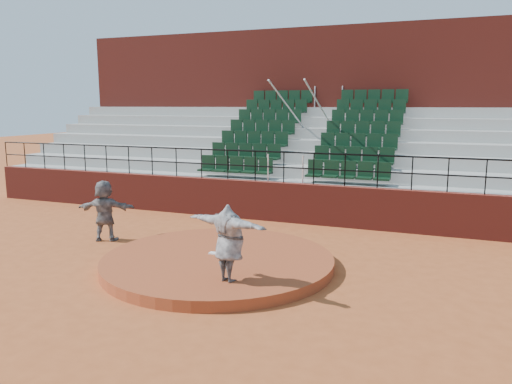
{
  "coord_description": "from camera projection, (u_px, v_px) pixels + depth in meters",
  "views": [
    {
      "loc": [
        4.98,
        -10.33,
        3.83
      ],
      "look_at": [
        0.0,
        2.5,
        1.4
      ],
      "focal_mm": 35.0,
      "sensor_mm": 36.0,
      "label": 1
    }
  ],
  "objects": [
    {
      "name": "ground",
      "position": [
        218.0,
        266.0,
        11.93
      ],
      "size": [
        90.0,
        90.0,
        0.0
      ],
      "primitive_type": "plane",
      "color": "#AD5227",
      "rests_on": "ground"
    },
    {
      "name": "pitchers_mound",
      "position": [
        218.0,
        261.0,
        11.91
      ],
      "size": [
        5.5,
        5.5,
        0.25
      ],
      "primitive_type": "cylinder",
      "color": "#9C4323",
      "rests_on": "ground"
    },
    {
      "name": "pitching_rubber",
      "position": [
        221.0,
        254.0,
        12.02
      ],
      "size": [
        0.6,
        0.15,
        0.03
      ],
      "primitive_type": "cube",
      "color": "white",
      "rests_on": "pitchers_mound"
    },
    {
      "name": "boundary_wall",
      "position": [
        283.0,
        202.0,
        16.41
      ],
      "size": [
        24.0,
        0.3,
        1.3
      ],
      "primitive_type": "cube",
      "color": "maroon",
      "rests_on": "ground"
    },
    {
      "name": "wall_railing",
      "position": [
        284.0,
        160.0,
        16.17
      ],
      "size": [
        24.04,
        0.05,
        1.03
      ],
      "color": "black",
      "rests_on": "boundary_wall"
    },
    {
      "name": "seating_deck",
      "position": [
        312.0,
        166.0,
        19.62
      ],
      "size": [
        24.0,
        5.97,
        4.63
      ],
      "color": "#9B9C96",
      "rests_on": "ground"
    },
    {
      "name": "press_box_facade",
      "position": [
        336.0,
        110.0,
        22.88
      ],
      "size": [
        24.0,
        3.0,
        7.1
      ],
      "primitive_type": "cube",
      "color": "maroon",
      "rests_on": "ground"
    },
    {
      "name": "pitcher",
      "position": [
        229.0,
        243.0,
        10.11
      ],
      "size": [
        2.04,
        1.06,
        1.6
      ],
      "primitive_type": "imported",
      "rotation": [
        0.0,
        0.0,
        2.86
      ],
      "color": "black",
      "rests_on": "pitchers_mound"
    },
    {
      "name": "fielder",
      "position": [
        105.0,
        210.0,
        14.07
      ],
      "size": [
        1.69,
        1.0,
        1.74
      ],
      "primitive_type": "imported",
      "rotation": [
        0.0,
        0.0,
        3.47
      ],
      "color": "black",
      "rests_on": "ground"
    }
  ]
}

